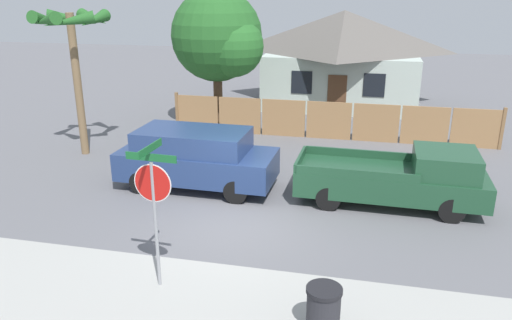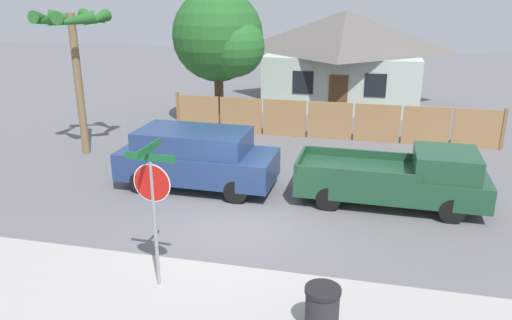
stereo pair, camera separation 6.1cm
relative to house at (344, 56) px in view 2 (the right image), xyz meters
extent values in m
plane|color=slate|center=(-1.78, -15.85, -2.50)|extent=(80.00, 80.00, 0.00)
cube|color=#A3A39E|center=(-1.78, -19.45, -2.50)|extent=(36.00, 3.20, 0.01)
cube|color=#997047|center=(-5.68, -7.33, -1.73)|extent=(1.81, 0.06, 1.54)
cube|color=#997047|center=(-3.80, -7.33, -1.73)|extent=(1.81, 0.06, 1.54)
cube|color=#997047|center=(-1.92, -7.33, -1.73)|extent=(1.81, 0.06, 1.54)
cube|color=#997047|center=(-0.04, -7.33, -1.73)|extent=(1.81, 0.06, 1.54)
cube|color=#997047|center=(1.84, -7.33, -1.73)|extent=(1.81, 0.06, 1.54)
cube|color=#997047|center=(3.73, -7.33, -1.73)|extent=(1.81, 0.06, 1.54)
cube|color=#997047|center=(5.61, -7.33, -1.73)|extent=(1.81, 0.06, 1.54)
cube|color=brown|center=(-6.62, -7.33, -1.68)|extent=(0.12, 0.12, 1.64)
cube|color=brown|center=(6.55, -7.33, -1.68)|extent=(0.12, 0.12, 1.64)
cube|color=#B2C1B7|center=(0.00, 0.00, -1.14)|extent=(7.61, 6.76, 2.74)
pyramid|color=#5B5651|center=(0.00, 0.00, 1.28)|extent=(8.22, 7.30, 2.09)
cube|color=black|center=(-1.71, -3.40, -0.92)|extent=(1.00, 0.04, 1.10)
cube|color=black|center=(1.71, -3.40, -0.92)|extent=(1.00, 0.04, 1.10)
cube|color=brown|center=(0.00, -3.40, -1.50)|extent=(0.90, 0.04, 2.00)
cylinder|color=brown|center=(-5.05, -6.32, -1.25)|extent=(0.40, 0.40, 2.52)
sphere|color=#235B23|center=(-5.05, -6.32, 1.47)|extent=(3.90, 3.90, 3.90)
sphere|color=#266326|center=(-4.18, -6.80, 1.08)|extent=(2.54, 2.54, 2.54)
cylinder|color=brown|center=(-8.79, -11.30, 0.05)|extent=(0.28, 0.28, 5.10)
cone|color=#235B23|center=(-7.89, -11.30, 2.35)|extent=(0.44, 1.68, 0.69)
cone|color=#235B23|center=(-8.34, -10.52, 2.35)|extent=(1.68, 1.22, 0.69)
cone|color=#235B23|center=(-9.24, -10.52, 2.35)|extent=(1.68, 1.22, 0.69)
cone|color=#235B23|center=(-9.69, -11.30, 2.35)|extent=(0.44, 1.68, 0.69)
cone|color=#235B23|center=(-9.24, -12.08, 2.35)|extent=(1.68, 1.22, 0.69)
cone|color=#235B23|center=(-8.34, -12.08, 2.35)|extent=(1.68, 1.22, 0.69)
cube|color=navy|center=(-3.54, -13.57, -1.75)|extent=(4.83, 2.11, 0.85)
cube|color=navy|center=(-3.66, -13.56, -0.99)|extent=(3.39, 1.92, 0.66)
cube|color=black|center=(-2.07, -13.60, -0.99)|extent=(0.10, 1.76, 0.55)
cylinder|color=black|center=(-2.04, -12.71, -2.15)|extent=(0.70, 0.22, 0.70)
cylinder|color=black|center=(-2.08, -14.49, -2.15)|extent=(0.70, 0.22, 0.70)
cylinder|color=black|center=(-5.00, -12.64, -2.15)|extent=(0.70, 0.22, 0.70)
cylinder|color=black|center=(-5.04, -14.42, -2.15)|extent=(0.70, 0.22, 0.70)
cube|color=#1E472D|center=(2.21, -13.57, -1.82)|extent=(5.29, 2.04, 0.70)
cube|color=#1E472D|center=(3.65, -13.60, -1.14)|extent=(1.72, 1.81, 0.67)
cube|color=#1E472D|center=(1.34, -12.63, -1.35)|extent=(3.29, 0.15, 0.25)
cube|color=#1E472D|center=(1.30, -14.46, -1.35)|extent=(3.29, 0.15, 0.25)
cube|color=#1E472D|center=(-0.37, -13.51, -1.35)|extent=(0.12, 1.83, 0.25)
cylinder|color=black|center=(3.85, -12.75, -2.16)|extent=(0.69, 0.22, 0.69)
cylinder|color=black|center=(3.82, -14.46, -2.16)|extent=(0.69, 0.22, 0.69)
cylinder|color=black|center=(0.60, -12.68, -2.16)|extent=(0.69, 0.22, 0.69)
cylinder|color=black|center=(0.57, -14.38, -2.16)|extent=(0.69, 0.22, 0.69)
cylinder|color=gray|center=(-2.55, -18.92, -1.14)|extent=(0.07, 0.07, 2.72)
cylinder|color=red|center=(-2.55, -18.92, -0.21)|extent=(0.75, 0.06, 0.75)
cylinder|color=white|center=(-2.55, -18.92, -0.21)|extent=(0.79, 0.05, 0.79)
cube|color=#19602D|center=(-2.55, -18.92, 0.32)|extent=(1.07, 0.07, 0.15)
cube|color=#19602D|center=(-2.55, -18.92, 0.50)|extent=(0.07, 0.96, 0.15)
cylinder|color=#28282D|center=(0.93, -19.72, -2.08)|extent=(0.60, 0.60, 0.85)
cylinder|color=black|center=(0.93, -19.72, -1.62)|extent=(0.65, 0.65, 0.08)
camera|label=1|loc=(1.41, -27.31, 3.38)|focal=35.00mm
camera|label=2|loc=(1.47, -27.29, 3.38)|focal=35.00mm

